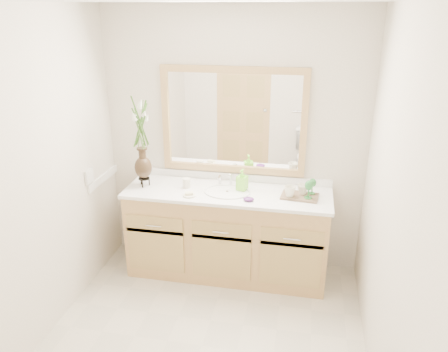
% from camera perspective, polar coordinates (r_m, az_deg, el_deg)
% --- Properties ---
extents(floor, '(2.60, 2.60, 0.00)m').
position_cam_1_polar(floor, '(3.50, -2.92, -21.28)').
color(floor, beige).
rests_on(floor, ground).
extents(ceiling, '(2.40, 2.60, 0.02)m').
position_cam_1_polar(ceiling, '(2.58, -3.98, 21.99)').
color(ceiling, white).
rests_on(ceiling, wall_back).
extents(wall_back, '(2.40, 0.02, 2.40)m').
position_cam_1_polar(wall_back, '(4.03, 1.23, 4.41)').
color(wall_back, silver).
rests_on(wall_back, floor).
extents(wall_front, '(2.40, 0.02, 2.40)m').
position_cam_1_polar(wall_front, '(1.80, -14.36, -19.97)').
color(wall_front, silver).
rests_on(wall_front, floor).
extents(wall_left, '(0.02, 2.60, 2.40)m').
position_cam_1_polar(wall_left, '(3.32, -23.84, -1.16)').
color(wall_left, silver).
rests_on(wall_left, floor).
extents(wall_right, '(0.02, 2.60, 2.40)m').
position_cam_1_polar(wall_right, '(2.81, 21.20, -4.82)').
color(wall_right, silver).
rests_on(wall_right, floor).
extents(vanity, '(1.80, 0.55, 0.80)m').
position_cam_1_polar(vanity, '(4.08, 0.44, -7.57)').
color(vanity, tan).
rests_on(vanity, floor).
extents(counter, '(1.84, 0.57, 0.03)m').
position_cam_1_polar(counter, '(3.89, 0.45, -2.21)').
color(counter, white).
rests_on(counter, vanity).
extents(sink, '(0.38, 0.34, 0.23)m').
position_cam_1_polar(sink, '(3.89, 0.40, -2.84)').
color(sink, white).
rests_on(sink, counter).
extents(mirror, '(1.32, 0.04, 0.97)m').
position_cam_1_polar(mirror, '(3.95, 1.20, 7.17)').
color(mirror, white).
rests_on(mirror, wall_back).
extents(switch_plate, '(0.02, 0.12, 0.12)m').
position_cam_1_polar(switch_plate, '(4.00, -17.20, -0.03)').
color(switch_plate, white).
rests_on(switch_plate, wall_left).
extents(flower_vase, '(0.18, 0.18, 0.75)m').
position_cam_1_polar(flower_vase, '(3.91, -10.83, 5.66)').
color(flower_vase, black).
rests_on(flower_vase, counter).
extents(tumbler, '(0.07, 0.07, 0.09)m').
position_cam_1_polar(tumbler, '(3.97, -4.92, -0.91)').
color(tumbler, silver).
rests_on(tumbler, counter).
extents(soap_dish, '(0.11, 0.11, 0.04)m').
position_cam_1_polar(soap_dish, '(3.80, -4.57, -2.48)').
color(soap_dish, silver).
rests_on(soap_dish, counter).
extents(soap_bottle, '(0.10, 0.10, 0.17)m').
position_cam_1_polar(soap_bottle, '(3.89, 2.39, -0.61)').
color(soap_bottle, '#81ED37').
rests_on(soap_bottle, counter).
extents(purple_dish, '(0.09, 0.07, 0.03)m').
position_cam_1_polar(purple_dish, '(3.70, 3.24, -3.03)').
color(purple_dish, '#542369').
rests_on(purple_dish, counter).
extents(tray, '(0.33, 0.24, 0.02)m').
position_cam_1_polar(tray, '(3.82, 9.86, -2.62)').
color(tray, brown).
rests_on(tray, counter).
extents(mug_left, '(0.13, 0.13, 0.10)m').
position_cam_1_polar(mug_left, '(3.77, 8.58, -1.96)').
color(mug_left, silver).
rests_on(mug_left, tray).
extents(mug_right, '(0.12, 0.12, 0.09)m').
position_cam_1_polar(mug_right, '(3.84, 10.24, -1.68)').
color(mug_right, silver).
rests_on(mug_right, tray).
extents(goblet_front, '(0.07, 0.07, 0.16)m').
position_cam_1_polar(goblet_front, '(3.74, 11.03, -1.34)').
color(goblet_front, '#256F2E').
rests_on(goblet_front, tray).
extents(goblet_back, '(0.06, 0.06, 0.14)m').
position_cam_1_polar(goblet_back, '(3.84, 11.49, -0.98)').
color(goblet_back, '#256F2E').
rests_on(goblet_back, tray).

